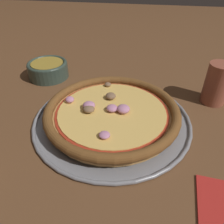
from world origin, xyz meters
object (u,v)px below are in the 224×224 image
(pizza, at_px, (112,112))
(drinking_cup, at_px, (217,84))
(pizza_tray, at_px, (112,119))
(bowl_near, at_px, (48,69))

(pizza, distance_m, drinking_cup, 0.30)
(pizza_tray, bearing_deg, drinking_cup, -63.55)
(pizza, bearing_deg, pizza_tray, -102.94)
(pizza, xyz_separation_m, drinking_cup, (0.13, -0.27, 0.03))
(pizza_tray, xyz_separation_m, bowl_near, (0.20, 0.25, 0.03))
(drinking_cup, bearing_deg, bowl_near, 82.83)
(pizza_tray, distance_m, pizza, 0.02)
(bowl_near, height_order, drinking_cup, drinking_cup)
(pizza_tray, distance_m, bowl_near, 0.32)
(drinking_cup, bearing_deg, pizza_tray, 116.45)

